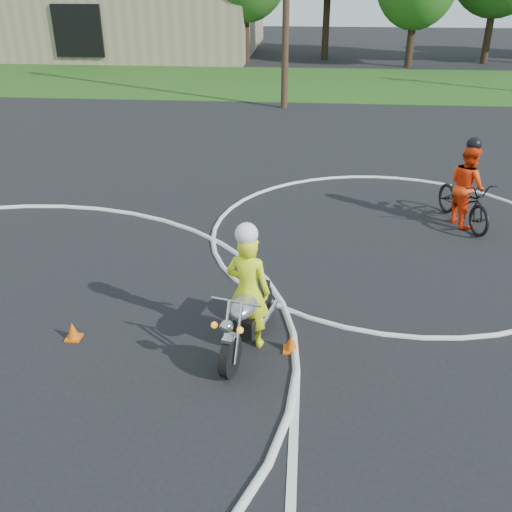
{
  "coord_description": "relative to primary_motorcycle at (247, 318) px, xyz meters",
  "views": [
    {
      "loc": [
        6.01,
        -3.84,
        5.36
      ],
      "look_at": [
        5.26,
        4.56,
        1.1
      ],
      "focal_mm": 40.0,
      "sensor_mm": 36.0,
      "label": 1
    }
  ],
  "objects": [
    {
      "name": "grass_strip",
      "position": [
        -5.21,
        23.48,
        -0.54
      ],
      "size": [
        120.0,
        10.0,
        0.02
      ],
      "primitive_type": "cube",
      "color": "#1E4714",
      "rests_on": "ground"
    },
    {
      "name": "rider_primary_grp",
      "position": [
        0.01,
        0.14,
        0.46
      ],
      "size": [
        0.78,
        0.61,
        2.1
      ],
      "rotation": [
        0.0,
        0.0,
        -0.24
      ],
      "color": "#EDFF1A",
      "rests_on": "ground"
    },
    {
      "name": "course_markings",
      "position": [
        -3.04,
        0.84,
        -0.54
      ],
      "size": [
        19.05,
        19.05,
        0.12
      ],
      "color": "silver",
      "rests_on": "ground"
    },
    {
      "name": "rider_second_grp",
      "position": [
        4.5,
        5.35,
        0.18
      ],
      "size": [
        1.35,
        2.27,
        2.06
      ],
      "rotation": [
        0.0,
        0.0,
        0.3
      ],
      "color": "black",
      "rests_on": "ground"
    },
    {
      "name": "traffic_cones",
      "position": [
        0.73,
        -0.57,
        -0.41
      ],
      "size": [
        17.24,
        12.82,
        0.3
      ],
      "color": "#E25B0B",
      "rests_on": "ground"
    },
    {
      "name": "primary_motorcycle",
      "position": [
        0.0,
        0.0,
        0.0
      ],
      "size": [
        0.91,
        2.12,
        1.13
      ],
      "rotation": [
        0.0,
        0.0,
        -0.24
      ],
      "color": "black",
      "rests_on": "ground"
    }
  ]
}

